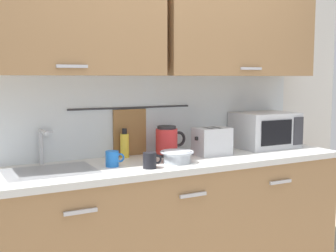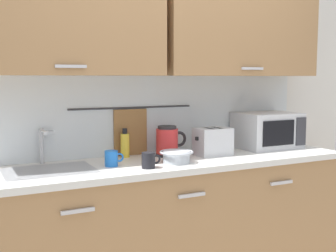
% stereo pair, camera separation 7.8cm
% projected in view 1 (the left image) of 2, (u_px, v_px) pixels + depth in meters
% --- Properties ---
extents(counter_unit, '(2.53, 0.64, 0.90)m').
position_uv_depth(counter_unit, '(167.00, 226.00, 2.87)').
color(counter_unit, '#997047').
rests_on(counter_unit, ground).
extents(back_wall_assembly, '(3.70, 0.41, 2.50)m').
position_uv_depth(back_wall_assembly, '(152.00, 65.00, 2.96)').
color(back_wall_assembly, silver).
rests_on(back_wall_assembly, ground).
extents(sink_faucet, '(0.09, 0.17, 0.22)m').
position_uv_depth(sink_faucet, '(42.00, 142.00, 2.65)').
color(sink_faucet, '#B2B5BA').
rests_on(sink_faucet, counter_unit).
extents(microwave, '(0.46, 0.35, 0.27)m').
position_uv_depth(microwave, '(265.00, 130.00, 3.33)').
color(microwave, silver).
rests_on(microwave, counter_unit).
extents(electric_kettle, '(0.23, 0.16, 0.21)m').
position_uv_depth(electric_kettle, '(167.00, 141.00, 2.96)').
color(electric_kettle, black).
rests_on(electric_kettle, counter_unit).
extents(dish_soap_bottle, '(0.06, 0.06, 0.20)m').
position_uv_depth(dish_soap_bottle, '(125.00, 145.00, 2.91)').
color(dish_soap_bottle, yellow).
rests_on(dish_soap_bottle, counter_unit).
extents(mug_near_sink, '(0.12, 0.08, 0.09)m').
position_uv_depth(mug_near_sink, '(113.00, 159.00, 2.61)').
color(mug_near_sink, blue).
rests_on(mug_near_sink, counter_unit).
extents(mixing_bowl, '(0.21, 0.21, 0.08)m').
position_uv_depth(mixing_bowl, '(177.00, 156.00, 2.72)').
color(mixing_bowl, '#A5ADB7').
rests_on(mixing_bowl, counter_unit).
extents(toaster, '(0.26, 0.17, 0.19)m').
position_uv_depth(toaster, '(212.00, 141.00, 3.00)').
color(toaster, '#B7BABF').
rests_on(toaster, counter_unit).
extents(mug_by_kettle, '(0.12, 0.08, 0.09)m').
position_uv_depth(mug_by_kettle, '(150.00, 160.00, 2.56)').
color(mug_by_kettle, black).
rests_on(mug_by_kettle, counter_unit).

